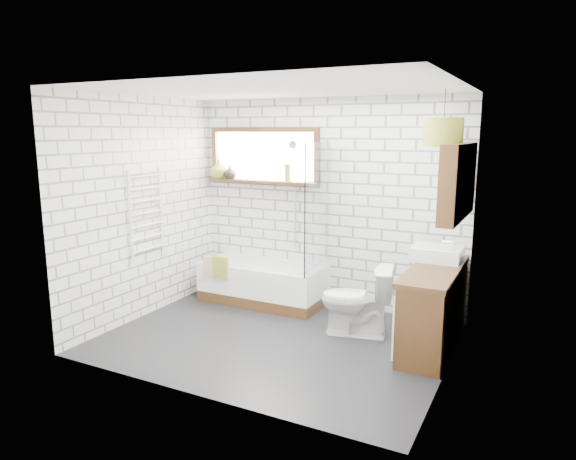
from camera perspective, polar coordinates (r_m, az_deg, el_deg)
The scene contains 22 objects.
floor at distance 5.42m, azimuth -1.40°, elevation -12.07°, with size 3.40×2.60×0.01m, color black.
ceiling at distance 5.00m, azimuth -1.54°, elevation 15.45°, with size 3.40×2.60×0.01m, color white.
wall_back at distance 6.22m, azimuth 4.27°, elevation 2.95°, with size 3.40×0.01×2.50m, color white.
wall_front at distance 3.98m, azimuth -10.44°, elevation -1.72°, with size 3.40×0.01×2.50m, color white.
wall_left at distance 6.05m, azimuth -15.82°, elevation 2.34°, with size 0.01×2.60×2.50m, color white.
wall_right at distance 4.52m, azimuth 17.93°, elevation -0.59°, with size 0.01×2.60×2.50m, color white.
window at distance 6.51m, azimuth -2.80°, elevation 8.18°, with size 1.52×0.16×0.68m, color #37200F.
towel_radiator at distance 6.03m, azimuth -15.48°, elevation 1.84°, with size 0.06×0.52×1.00m, color white.
mirror_cabinet at distance 5.06m, azimuth 18.35°, elevation 5.16°, with size 0.16×1.20×0.70m, color #37200F.
shower_riser at distance 6.34m, azimuth 0.78°, elevation 4.03°, with size 0.02×0.02×1.30m, color silver.
bathtub at distance 6.44m, azimuth -2.84°, elevation -5.89°, with size 1.53×0.67×0.49m, color white.
shower_screen at distance 5.90m, azimuth 3.37°, elevation 2.47°, with size 0.02×0.72×1.50m, color white.
towel_green at distance 6.31m, azimuth -7.49°, elevation -4.20°, with size 0.20×0.06×0.28m, color olive.
towel_beige at distance 6.39m, azimuth -8.62°, elevation -4.02°, with size 0.19×0.05×0.25m, color tan.
vanity at distance 5.30m, azimuth 15.89°, elevation -8.32°, with size 0.45×1.40×0.80m, color #37200F.
basin at distance 5.51m, azimuth 16.24°, elevation -2.51°, with size 0.49×0.43×0.14m, color white.
tap at distance 5.47m, azimuth 17.92°, elevation -2.04°, with size 0.03×0.03×0.17m, color silver.
toilet at distance 5.45m, azimuth 7.61°, elevation -7.73°, with size 0.74×0.42×0.75m, color white.
vase_olive at distance 6.84m, azimuth -7.67°, elevation 6.60°, with size 0.24×0.24×0.25m, color olive.
vase_dark at distance 6.75m, azimuth -6.49°, elevation 6.23°, with size 0.16×0.16×0.17m, color black.
bottle at distance 6.32m, azimuth -0.05°, elevation 6.18°, with size 0.07×0.07×0.21m, color olive.
pendant at distance 5.14m, azimuth 16.88°, elevation 10.35°, with size 0.36×0.36×0.27m, color olive.
Camera 1 is at (2.38, -4.38, 2.11)m, focal length 32.00 mm.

